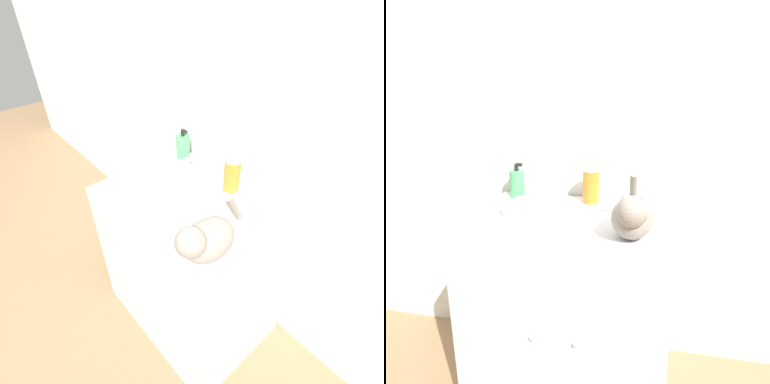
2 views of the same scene
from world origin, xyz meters
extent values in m
cube|color=silver|center=(0.00, 0.63, 1.25)|extent=(6.00, 0.05, 2.50)
cube|color=silver|center=(0.00, 0.29, 0.41)|extent=(0.82, 0.58, 0.82)
sphere|color=silver|center=(-0.08, 0.00, 0.45)|extent=(0.02, 0.02, 0.02)
sphere|color=silver|center=(0.08, 0.00, 0.45)|extent=(0.02, 0.02, 0.02)
cylinder|color=white|center=(-0.15, 0.32, 0.84)|extent=(0.29, 0.29, 0.04)
cylinder|color=silver|center=(-0.15, 0.49, 0.87)|extent=(0.02, 0.02, 0.11)
cylinder|color=silver|center=(-0.15, 0.44, 0.93)|extent=(0.02, 0.09, 0.02)
cylinder|color=white|center=(-0.23, 0.49, 0.84)|extent=(0.03, 0.03, 0.03)
cylinder|color=white|center=(-0.08, 0.49, 0.84)|extent=(0.03, 0.03, 0.03)
ellipsoid|color=gray|center=(0.26, 0.15, 0.89)|extent=(0.16, 0.22, 0.15)
sphere|color=gray|center=(0.26, 0.07, 0.95)|extent=(0.11, 0.11, 0.11)
cone|color=gray|center=(0.23, 0.06, 0.99)|extent=(0.04, 0.04, 0.04)
cone|color=gray|center=(0.29, 0.07, 0.99)|extent=(0.04, 0.04, 0.04)
cylinder|color=gray|center=(0.25, 0.28, 0.96)|extent=(0.03, 0.10, 0.15)
cylinder|color=#4CB266|center=(-0.32, 0.52, 0.89)|extent=(0.07, 0.07, 0.13)
cylinder|color=black|center=(-0.32, 0.52, 0.96)|extent=(0.02, 0.02, 0.03)
cylinder|color=black|center=(-0.30, 0.52, 0.98)|extent=(0.03, 0.02, 0.02)
cylinder|color=orange|center=(0.04, 0.50, 0.90)|extent=(0.07, 0.07, 0.15)
cone|color=white|center=(0.04, 0.50, 0.99)|extent=(0.07, 0.07, 0.04)
camera|label=1|loc=(0.75, -0.36, 1.66)|focal=28.00mm
camera|label=2|loc=(0.33, -1.10, 1.37)|focal=35.00mm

